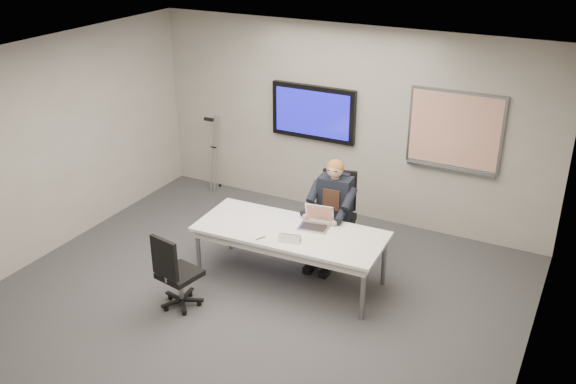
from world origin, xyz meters
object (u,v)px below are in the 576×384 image
at_px(office_chair_near, 178,285).
at_px(seated_person, 329,224).
at_px(laptop, 316,221).
at_px(office_chair_far, 336,229).
at_px(conference_table, 290,236).

relative_size(office_chair_near, seated_person, 0.70).
bearing_deg(office_chair_near, laptop, -119.09).
height_order(office_chair_far, laptop, office_chair_far).
relative_size(office_chair_far, office_chair_near, 1.17).
xyz_separation_m(seated_person, laptop, (0.00, -0.39, 0.21)).
bearing_deg(seated_person, laptop, -93.34).
xyz_separation_m(conference_table, office_chair_near, (-0.88, -1.10, -0.32)).
bearing_deg(conference_table, laptop, 43.85).
bearing_deg(office_chair_near, seated_person, -111.97).
distance_m(office_chair_far, laptop, 0.78).
xyz_separation_m(conference_table, office_chair_far, (0.21, 0.89, -0.27)).
height_order(seated_person, laptop, seated_person).
distance_m(conference_table, office_chair_far, 0.96).
relative_size(office_chair_far, laptop, 2.89).
distance_m(conference_table, seated_person, 0.68).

